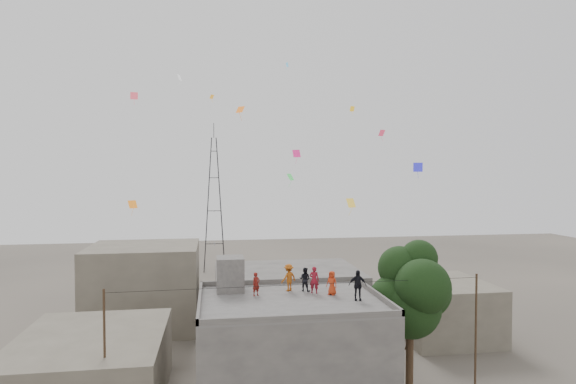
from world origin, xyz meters
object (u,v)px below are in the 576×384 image
(transmission_tower, at_px, (214,204))
(person_dark_adult, at_px, (358,285))
(stair_head_box, at_px, (230,274))
(tree, at_px, (412,292))
(person_red_adult, at_px, (314,280))

(transmission_tower, bearing_deg, person_dark_adult, -79.40)
(stair_head_box, bearing_deg, transmission_tower, 91.23)
(stair_head_box, xyz_separation_m, person_dark_adult, (6.82, -3.32, -0.17))
(stair_head_box, relative_size, transmission_tower, 0.10)
(tree, relative_size, person_red_adult, 5.82)
(stair_head_box, bearing_deg, person_dark_adult, -25.96)
(transmission_tower, bearing_deg, stair_head_box, -88.77)
(tree, distance_m, person_red_adult, 5.85)
(transmission_tower, height_order, person_red_adult, transmission_tower)
(person_red_adult, bearing_deg, transmission_tower, -59.66)
(stair_head_box, height_order, tree, tree)
(tree, xyz_separation_m, person_dark_adult, (-3.74, -1.32, 0.83))
(transmission_tower, distance_m, person_red_adult, 39.28)
(person_dark_adult, bearing_deg, person_red_adult, 145.51)
(tree, bearing_deg, stair_head_box, 169.26)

